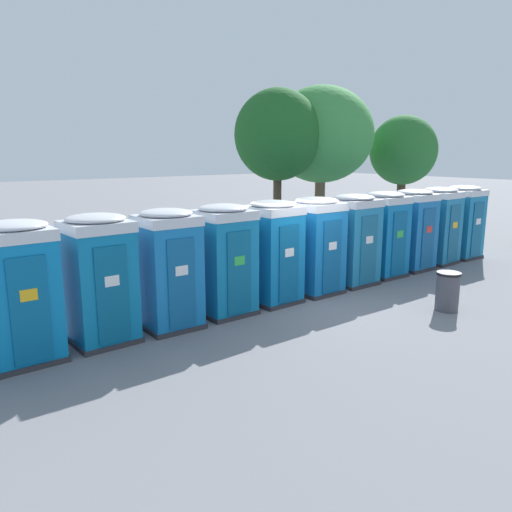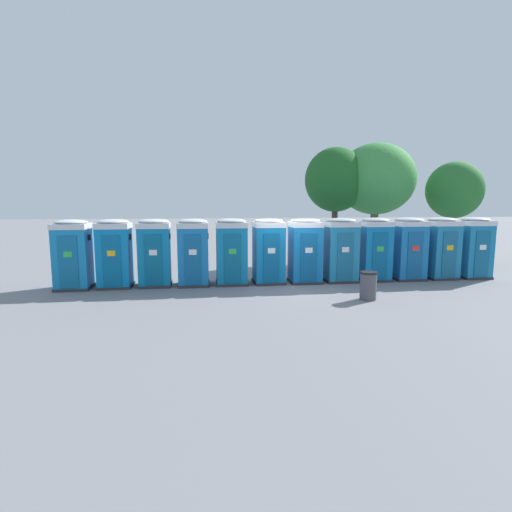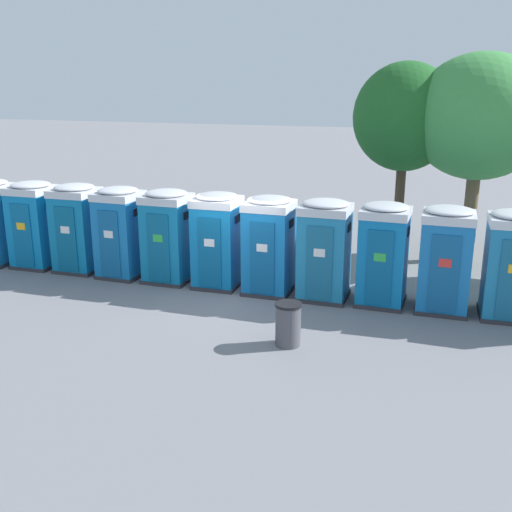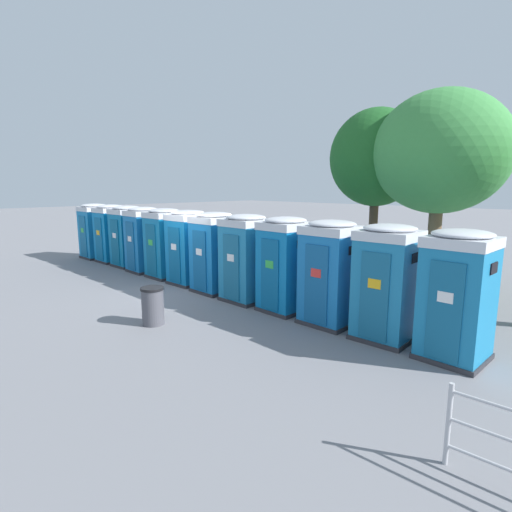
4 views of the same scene
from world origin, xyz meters
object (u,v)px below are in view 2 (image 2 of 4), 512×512
(portapotty_9, at_px, (408,248))
(street_tree_2, at_px, (454,191))
(street_tree_1, at_px, (336,180))
(portapotty_2, at_px, (155,252))
(portapotty_5, at_px, (269,251))
(portapotty_11, at_px, (473,247))
(portapotty_1, at_px, (115,253))
(portapotty_4, at_px, (231,251))
(portapotty_0, at_px, (73,254))
(portapotty_10, at_px, (441,248))
(street_tree_0, at_px, (376,179))
(portapotty_3, at_px, (193,252))
(portapotty_8, at_px, (374,249))
(portapotty_6, at_px, (305,250))
(trash_can, at_px, (368,286))
(portapotty_7, at_px, (340,250))

(portapotty_9, bearing_deg, street_tree_2, 40.66)
(street_tree_1, bearing_deg, street_tree_2, -11.06)
(portapotty_2, relative_size, portapotty_9, 1.00)
(portapotty_5, distance_m, portapotty_11, 8.68)
(portapotty_1, relative_size, portapotty_4, 1.00)
(portapotty_0, xyz_separation_m, portapotty_10, (14.46, 0.27, 0.00))
(portapotty_5, relative_size, street_tree_0, 0.41)
(portapotty_1, xyz_separation_m, portapotty_10, (13.02, 0.16, 0.00))
(portapotty_0, xyz_separation_m, portapotty_3, (4.34, 0.10, 0.00))
(portapotty_5, xyz_separation_m, portapotty_8, (4.34, 0.07, 0.00))
(portapotty_3, relative_size, portapotty_4, 1.00)
(portapotty_0, relative_size, portapotty_10, 1.00)
(portapotty_8, xyz_separation_m, portapotty_10, (2.89, 0.04, -0.00))
(portapotty_3, bearing_deg, portapotty_11, 0.80)
(portapotty_6, bearing_deg, portapotty_3, -179.52)
(portapotty_6, bearing_deg, street_tree_2, 23.62)
(portapotty_4, relative_size, street_tree_0, 0.41)
(portapotty_3, distance_m, portapotty_9, 8.68)
(portapotty_0, bearing_deg, portapotty_5, 1.32)
(street_tree_0, height_order, street_tree_2, street_tree_0)
(portapotty_6, xyz_separation_m, trash_can, (1.38, -3.02, -0.82))
(portapotty_2, relative_size, portapotty_8, 1.00)
(portapotty_8, height_order, portapotty_9, same)
(portapotty_0, height_order, portapotty_10, same)
(portapotty_9, xyz_separation_m, street_tree_2, (4.23, 3.63, 2.42))
(portapotty_10, bearing_deg, trash_can, -144.42)
(portapotty_0, xyz_separation_m, street_tree_0, (13.56, 4.97, 3.02))
(trash_can, bearing_deg, portapotty_3, 152.49)
(portapotty_6, bearing_deg, portapotty_2, 179.78)
(portapotty_3, xyz_separation_m, street_tree_0, (9.22, 4.87, 3.02))
(portapotty_6, relative_size, portapotty_8, 1.00)
(portapotty_3, bearing_deg, portapotty_4, 1.95)
(portapotty_10, bearing_deg, portapotty_8, -179.25)
(portapotty_7, bearing_deg, portapotty_2, -179.98)
(street_tree_0, bearing_deg, portapotty_10, -79.13)
(street_tree_0, bearing_deg, trash_can, -114.07)
(portapotty_5, bearing_deg, portapotty_10, 0.85)
(portapotty_10, bearing_deg, portapotty_1, -179.29)
(portapotty_10, bearing_deg, portapotty_11, -0.45)
(street_tree_0, bearing_deg, portapotty_2, -155.74)
(portapotty_9, bearing_deg, portapotty_6, -178.47)
(portapotty_3, relative_size, street_tree_2, 0.49)
(portapotty_0, xyz_separation_m, street_tree_2, (17.25, 3.88, 2.42))
(portapotty_8, bearing_deg, portapotty_6, -178.06)
(portapotty_3, height_order, street_tree_1, street_tree_1)
(portapotty_1, distance_m, portapotty_2, 1.45)
(portapotty_1, distance_m, portapotty_6, 7.23)
(portapotty_9, relative_size, portapotty_11, 1.00)
(portapotty_2, height_order, portapotty_4, same)
(portapotty_11, xyz_separation_m, street_tree_1, (-4.48, 4.76, 2.97))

